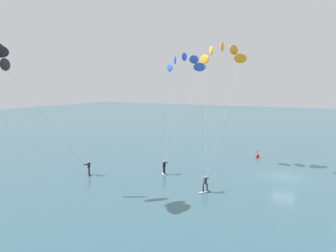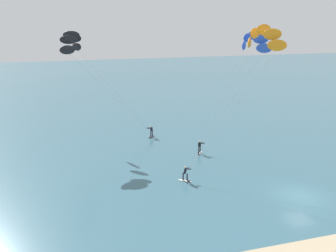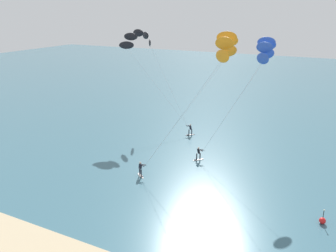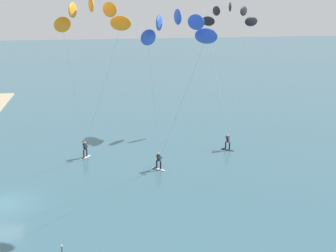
{
  "view_description": "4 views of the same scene",
  "coord_description": "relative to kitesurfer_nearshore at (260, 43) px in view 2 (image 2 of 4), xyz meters",
  "views": [
    {
      "loc": [
        -40.71,
        -6.21,
        10.77
      ],
      "look_at": [
        -5.84,
        12.07,
        5.87
      ],
      "focal_mm": 37.07,
      "sensor_mm": 36.0,
      "label": 1
    },
    {
      "loc": [
        -19.86,
        -24.86,
        16.07
      ],
      "look_at": [
        -9.28,
        13.55,
        3.68
      ],
      "focal_mm": 37.05,
      "sensor_mm": 36.0,
      "label": 2
    },
    {
      "loc": [
        8.62,
        -23.55,
        17.39
      ],
      "look_at": [
        -9.18,
        12.04,
        4.02
      ],
      "focal_mm": 37.25,
      "sensor_mm": 36.0,
      "label": 3
    },
    {
      "loc": [
        34.06,
        8.13,
        16.16
      ],
      "look_at": [
        -5.54,
        13.68,
        4.14
      ],
      "focal_mm": 49.39,
      "sensor_mm": 36.0,
      "label": 4
    }
  ],
  "objects": [
    {
      "name": "kitesurfer_far_out",
      "position": [
        -18.01,
        15.51,
        -1.0
      ],
      "size": [
        12.12,
        6.58,
        14.55
      ],
      "color": "#333338",
      "rests_on": "ground"
    },
    {
      "name": "kitesurfer_nearshore",
      "position": [
        0.0,
        0.0,
        0.0
      ],
      "size": [
        10.44,
        5.71,
        15.54
      ],
      "color": "white",
      "rests_on": "ground"
    },
    {
      "name": "kitesurfer_mid_water",
      "position": [
        2.41,
        6.03,
        -0.76
      ],
      "size": [
        8.48,
        5.71,
        14.74
      ],
      "color": "white",
      "rests_on": "ground"
    },
    {
      "name": "ground_plane",
      "position": [
        1.32,
        -7.35,
        -13.74
      ],
      "size": [
        240.0,
        240.0,
        0.0
      ],
      "primitive_type": "plane",
      "color": "#386070"
    }
  ]
}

